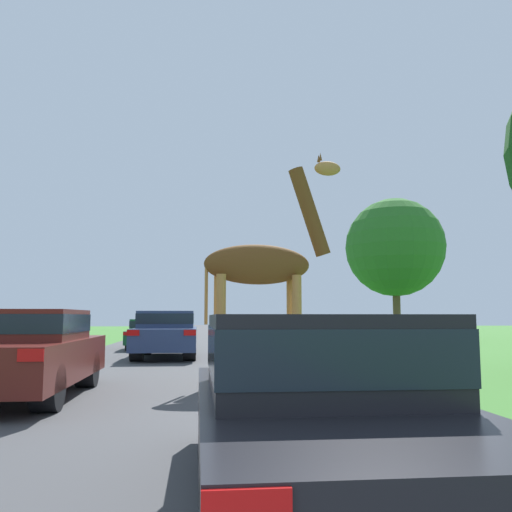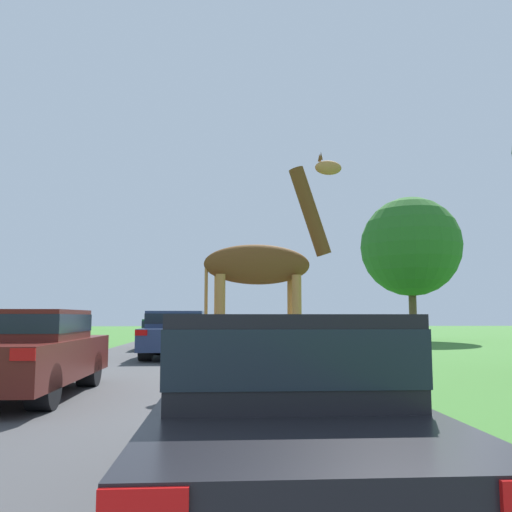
{
  "view_description": "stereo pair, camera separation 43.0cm",
  "coord_description": "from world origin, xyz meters",
  "px_view_note": "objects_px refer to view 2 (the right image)",
  "views": [
    {
      "loc": [
        0.53,
        0.96,
        1.34
      ],
      "look_at": [
        1.67,
        11.64,
        2.55
      ],
      "focal_mm": 38.0,
      "sensor_mm": 36.0,
      "label": 1
    },
    {
      "loc": [
        0.96,
        0.92,
        1.34
      ],
      "look_at": [
        1.67,
        11.64,
        2.55
      ],
      "focal_mm": 38.0,
      "sensor_mm": 36.0,
      "label": 2
    }
  ],
  "objects_px": {
    "car_queue_left": "(27,350)",
    "tree_right_cluster": "(411,247)",
    "car_queue_right": "(163,333)",
    "car_far_ahead": "(176,333)",
    "car_lead_maroon": "(280,400)",
    "giraffe_near_road": "(265,270)"
  },
  "relations": [
    {
      "from": "giraffe_near_road",
      "to": "car_lead_maroon",
      "type": "relative_size",
      "value": 1.09
    },
    {
      "from": "car_lead_maroon",
      "to": "car_queue_left",
      "type": "relative_size",
      "value": 0.94
    },
    {
      "from": "car_queue_right",
      "to": "tree_right_cluster",
      "type": "height_order",
      "value": "tree_right_cluster"
    },
    {
      "from": "car_far_ahead",
      "to": "tree_right_cluster",
      "type": "bearing_deg",
      "value": 44.74
    },
    {
      "from": "car_queue_left",
      "to": "tree_right_cluster",
      "type": "relative_size",
      "value": 0.55
    },
    {
      "from": "car_queue_left",
      "to": "tree_right_cluster",
      "type": "xyz_separation_m",
      "value": [
        14.46,
        21.42,
        4.66
      ]
    },
    {
      "from": "car_queue_right",
      "to": "tree_right_cluster",
      "type": "relative_size",
      "value": 0.52
    },
    {
      "from": "giraffe_near_road",
      "to": "car_queue_left",
      "type": "height_order",
      "value": "giraffe_near_road"
    },
    {
      "from": "car_lead_maroon",
      "to": "tree_right_cluster",
      "type": "height_order",
      "value": "tree_right_cluster"
    },
    {
      "from": "car_queue_right",
      "to": "tree_right_cluster",
      "type": "distance_m",
      "value": 16.18
    },
    {
      "from": "car_queue_right",
      "to": "car_far_ahead",
      "type": "bearing_deg",
      "value": -79.58
    },
    {
      "from": "car_queue_left",
      "to": "tree_right_cluster",
      "type": "bearing_deg",
      "value": 55.98
    },
    {
      "from": "car_queue_left",
      "to": "tree_right_cluster",
      "type": "height_order",
      "value": "tree_right_cluster"
    },
    {
      "from": "tree_right_cluster",
      "to": "giraffe_near_road",
      "type": "bearing_deg",
      "value": -117.0
    },
    {
      "from": "giraffe_near_road",
      "to": "car_far_ahead",
      "type": "xyz_separation_m",
      "value": [
        -2.37,
        7.66,
        -1.45
      ]
    },
    {
      "from": "car_lead_maroon",
      "to": "car_far_ahead",
      "type": "xyz_separation_m",
      "value": [
        -1.92,
        14.28,
        0.09
      ]
    },
    {
      "from": "car_lead_maroon",
      "to": "car_queue_right",
      "type": "distance_m",
      "value": 19.78
    },
    {
      "from": "car_lead_maroon",
      "to": "car_queue_left",
      "type": "bearing_deg",
      "value": 124.42
    },
    {
      "from": "car_queue_right",
      "to": "car_far_ahead",
      "type": "relative_size",
      "value": 0.93
    },
    {
      "from": "car_far_ahead",
      "to": "tree_right_cluster",
      "type": "distance_m",
      "value": 18.43
    },
    {
      "from": "car_lead_maroon",
      "to": "car_queue_left",
      "type": "height_order",
      "value": "car_queue_left"
    },
    {
      "from": "car_far_ahead",
      "to": "tree_right_cluster",
      "type": "relative_size",
      "value": 0.56
    }
  ]
}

